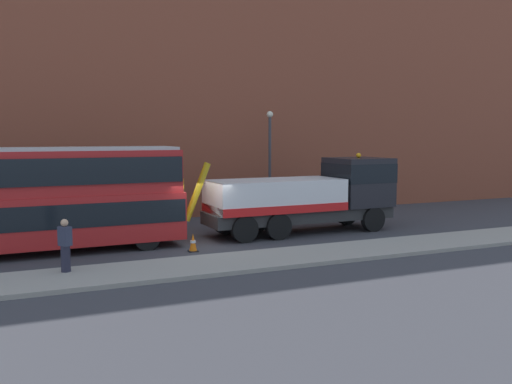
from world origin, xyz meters
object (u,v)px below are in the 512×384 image
object	(u,v)px
traffic_cone_near_bus	(193,243)
street_lamp	(270,154)
recovery_tow_truck	(309,195)
double_decker_bus	(37,196)
pedestrian_onlooker	(65,246)

from	to	relation	value
traffic_cone_near_bus	street_lamp	size ratio (longest dim) A/B	0.12
street_lamp	recovery_tow_truck	bearing A→B (deg)	-94.16
recovery_tow_truck	traffic_cone_near_bus	distance (m)	6.77
double_decker_bus	traffic_cone_near_bus	distance (m)	6.15
recovery_tow_truck	double_decker_bus	xyz separation A→B (m)	(-11.80, -0.01, 0.47)
traffic_cone_near_bus	double_decker_bus	bearing A→B (deg)	159.82
double_decker_bus	traffic_cone_near_bus	bearing A→B (deg)	-20.98
double_decker_bus	traffic_cone_near_bus	size ratio (longest dim) A/B	15.38
recovery_tow_truck	street_lamp	xyz separation A→B (m)	(0.37, 5.12, 1.71)
double_decker_bus	pedestrian_onlooker	size ratio (longest dim) A/B	6.48
recovery_tow_truck	pedestrian_onlooker	size ratio (longest dim) A/B	5.94
recovery_tow_truck	double_decker_bus	distance (m)	11.81
recovery_tow_truck	double_decker_bus	world-z (taller)	double_decker_bus
recovery_tow_truck	pedestrian_onlooker	distance (m)	11.91
recovery_tow_truck	traffic_cone_near_bus	size ratio (longest dim) A/B	14.11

